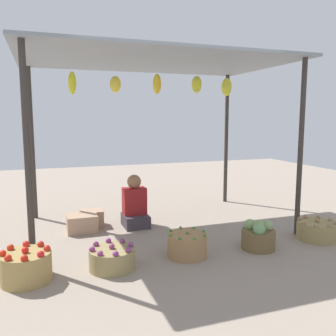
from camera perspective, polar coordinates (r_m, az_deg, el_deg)
ground_plane at (r=5.53m, az=-1.86°, el=-9.06°), size 14.00×14.00×0.00m
market_stall_structure at (r=5.33m, az=-1.89°, el=15.04°), size 3.77×2.39×2.45m
vendor_person at (r=5.44m, az=-5.30°, el=-6.12°), size 0.36×0.44×0.78m
basket_red_tomatoes at (r=3.96m, az=-21.62°, el=-14.34°), size 0.49×0.49×0.36m
basket_purple_onions at (r=4.04m, az=-8.88°, el=-13.97°), size 0.50×0.50×0.28m
basket_green_chilies at (r=4.32m, az=3.06°, el=-12.09°), size 0.47×0.47×0.30m
basket_cabbages at (r=4.68m, az=14.15°, el=-10.47°), size 0.42×0.42×0.37m
basket_potatoes at (r=5.28m, az=22.53°, el=-9.14°), size 0.52×0.52×0.29m
wooden_crate_near_vendor at (r=5.35m, az=-13.50°, el=-8.50°), size 0.42×0.35×0.24m
wooden_crate_stacked_rear at (r=5.56m, az=-12.01°, el=-7.81°), size 0.32×0.29×0.24m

